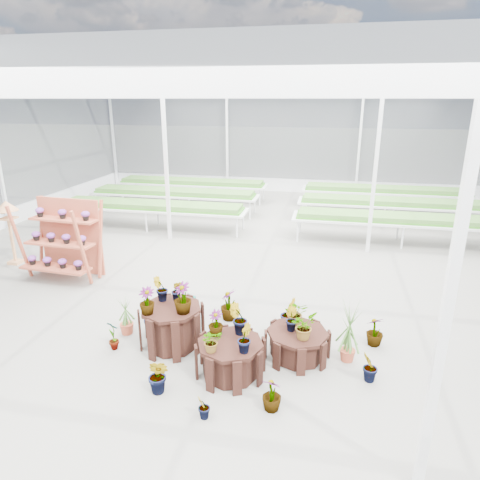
% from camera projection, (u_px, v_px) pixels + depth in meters
% --- Properties ---
extents(ground_plane, '(24.00, 24.00, 0.00)m').
position_uv_depth(ground_plane, '(236.00, 304.00, 9.17)').
color(ground_plane, gray).
rests_on(ground_plane, ground).
extents(greenhouse_shell, '(18.00, 24.00, 4.50)m').
position_uv_depth(greenhouse_shell, '(235.00, 202.00, 8.46)').
color(greenhouse_shell, white).
rests_on(greenhouse_shell, ground).
extents(steel_frame, '(18.00, 24.00, 4.50)m').
position_uv_depth(steel_frame, '(235.00, 202.00, 8.46)').
color(steel_frame, silver).
rests_on(steel_frame, ground).
extents(nursery_benches, '(16.00, 7.00, 0.84)m').
position_uv_depth(nursery_benches, '(278.00, 206.00, 15.73)').
color(nursery_benches, silver).
rests_on(nursery_benches, ground).
extents(plinth_tall, '(1.39, 1.39, 0.75)m').
position_uv_depth(plinth_tall, '(172.00, 326.00, 7.54)').
color(plinth_tall, black).
rests_on(plinth_tall, ground).
extents(plinth_mid, '(1.43, 1.43, 0.57)m').
position_uv_depth(plinth_mid, '(230.00, 358.00, 6.78)').
color(plinth_mid, black).
rests_on(plinth_mid, ground).
extents(plinth_low, '(1.27, 1.27, 0.48)m').
position_uv_depth(plinth_low, '(297.00, 344.00, 7.25)').
color(plinth_low, black).
rests_on(plinth_low, ground).
extents(shelf_rack, '(1.86, 1.07, 1.91)m').
position_uv_depth(shelf_rack, '(61.00, 241.00, 10.24)').
color(shelf_rack, '#A2462F').
rests_on(shelf_rack, ground).
extents(bird_table, '(0.50, 0.50, 1.72)m').
position_uv_depth(bird_table, '(11.00, 233.00, 11.18)').
color(bird_table, '#BC7F4F').
rests_on(bird_table, ground).
extents(nursery_plants, '(4.91, 3.11, 1.30)m').
position_uv_depth(nursery_plants, '(240.00, 324.00, 7.31)').
color(nursery_plants, '#436E2E').
rests_on(nursery_plants, ground).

